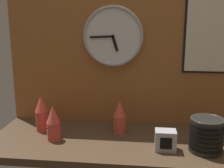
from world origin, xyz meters
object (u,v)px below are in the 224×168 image
(cup_stack_center, at_px, (120,116))
(menu_board, at_px, (223,32))
(cup_stack_left, at_px, (53,123))
(napkin_dispenser, at_px, (165,140))
(cup_stack_far_left, at_px, (42,113))
(wall_clock, at_px, (113,36))
(bowl_stack_right, at_px, (206,134))

(cup_stack_center, distance_m, menu_board, 0.75)
(cup_stack_left, distance_m, napkin_dispenser, 0.59)
(cup_stack_far_left, relative_size, cup_stack_left, 1.10)
(cup_stack_center, relative_size, wall_clock, 0.54)
(cup_stack_left, distance_m, menu_board, 1.07)
(menu_board, distance_m, napkin_dispenser, 0.70)
(menu_board, xyz_separation_m, napkin_dispenser, (-0.32, -0.35, -0.51))
(cup_stack_far_left, height_order, cup_stack_center, cup_stack_far_left)
(cup_stack_left, relative_size, bowl_stack_right, 1.13)
(wall_clock, relative_size, napkin_dispenser, 3.45)
(wall_clock, distance_m, menu_board, 0.62)
(cup_stack_left, height_order, cup_stack_center, same)
(menu_board, bearing_deg, cup_stack_center, -164.63)
(cup_stack_left, relative_size, napkin_dispenser, 1.86)
(cup_stack_left, distance_m, wall_clock, 0.60)
(cup_stack_far_left, distance_m, wall_clock, 0.61)
(cup_stack_left, distance_m, cup_stack_center, 0.37)
(cup_stack_far_left, distance_m, cup_stack_center, 0.45)
(cup_stack_far_left, xyz_separation_m, cup_stack_left, (0.11, -0.12, -0.01))
(cup_stack_left, height_order, wall_clock, wall_clock)
(napkin_dispenser, bearing_deg, bowl_stack_right, 3.05)
(bowl_stack_right, xyz_separation_m, wall_clock, (-0.50, 0.33, 0.45))
(cup_stack_center, relative_size, menu_board, 0.40)
(menu_board, bearing_deg, cup_stack_left, -161.85)
(cup_stack_left, xyz_separation_m, napkin_dispenser, (0.59, -0.05, -0.04))
(menu_board, bearing_deg, cup_stack_far_left, -170.19)
(bowl_stack_right, relative_size, menu_board, 0.36)
(cup_stack_far_left, bearing_deg, cup_stack_left, -48.10)
(napkin_dispenser, bearing_deg, cup_stack_center, 141.44)
(wall_clock, bearing_deg, cup_stack_center, -69.50)
(cup_stack_left, relative_size, menu_board, 0.40)
(wall_clock, xyz_separation_m, napkin_dispenser, (0.30, -0.34, -0.49))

